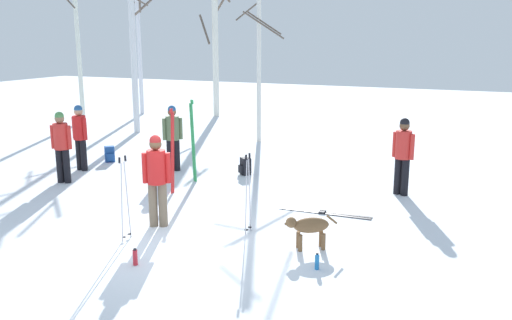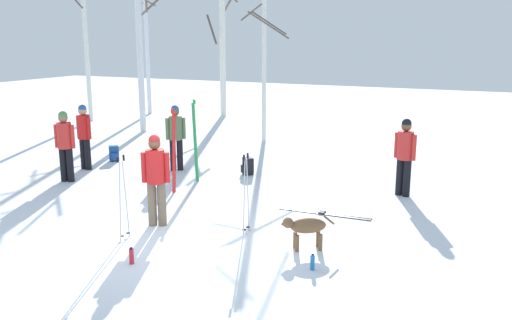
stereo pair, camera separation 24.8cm
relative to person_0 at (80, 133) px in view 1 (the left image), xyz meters
name	(u,v)px [view 1 (the left image)]	position (x,y,z in m)	size (l,w,h in m)	color
ground_plane	(175,244)	(5.00, -3.48, -0.98)	(60.00, 60.00, 0.00)	white
person_0	(80,133)	(0.00, 0.00, 0.00)	(0.51, 0.34, 1.72)	black
person_1	(61,142)	(0.45, -1.15, 0.00)	(0.51, 0.34, 1.72)	black
person_2	(157,175)	(4.24, -2.84, 0.00)	(0.48, 0.34, 1.72)	#72604C
person_3	(403,151)	(8.03, 1.04, 0.00)	(0.49, 0.34, 1.72)	black
person_4	(173,134)	(2.24, 0.90, 0.00)	(0.42, 0.37, 1.72)	black
dog	(309,227)	(7.13, -2.79, -0.59)	(0.78, 0.52, 0.57)	brown
ski_pair_planted_0	(193,141)	(3.23, 0.23, 0.00)	(0.23, 0.13, 1.98)	green
ski_pair_planted_1	(173,151)	(3.31, -0.82, -0.04)	(0.03, 0.25, 1.90)	red
ski_pair_lying_0	(324,213)	(6.85, -0.89, -0.97)	(1.87, 0.22, 0.05)	black
ski_poles_0	(248,191)	(5.90, -2.48, -0.21)	(0.07, 0.25, 1.44)	#B2B2BC
ski_poles_1	(124,196)	(4.12, -3.64, -0.19)	(0.07, 0.26, 1.48)	#B2B2BC
backpack_0	(154,157)	(1.41, 1.26, -0.77)	(0.29, 0.26, 0.44)	black
backpack_1	(110,154)	(0.05, 1.08, -0.77)	(0.34, 0.35, 0.44)	#1E4C99
backpack_2	(245,166)	(4.12, 1.28, -0.77)	(0.34, 0.35, 0.44)	black
water_bottle_0	(317,261)	(7.51, -3.50, -0.85)	(0.07, 0.07, 0.27)	#1E72BF
water_bottle_1	(135,257)	(4.90, -4.47, -0.85)	(0.07, 0.07, 0.27)	red
birch_tree_0	(77,27)	(-5.62, 6.56, 2.81)	(1.41, 1.35, 7.43)	silver
birch_tree_1	(138,20)	(-4.69, 9.37, 3.14)	(1.47, 1.39, 7.97)	silver
birch_tree_2	(133,41)	(-2.08, 5.35, 2.29)	(1.06, 0.79, 6.37)	silver
birch_tree_3	(215,49)	(-1.32, 10.13, 1.93)	(1.27, 1.26, 5.60)	silver
birch_tree_4	(259,50)	(2.72, 5.45, 2.00)	(1.59, 1.58, 5.91)	silver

